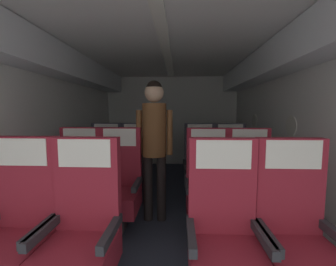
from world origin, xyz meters
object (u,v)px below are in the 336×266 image
Objects in this scene: seat_c_right_aisle at (231,167)px; seat_b_right_aisle at (250,189)px; seat_b_left_window at (78,186)px; seat_c_left_aisle at (136,166)px; seat_a_left_window at (18,230)px; seat_c_left_window at (105,166)px; seat_b_left_aisle at (119,187)px; seat_c_right_window at (200,167)px; seat_a_right_window at (224,238)px; flight_attendant at (154,135)px; seat_b_right_window at (208,189)px; seat_a_left_aisle at (82,234)px; seat_a_right_aisle at (296,238)px.

seat_b_right_aisle is at bearing -90.59° from seat_c_right_aisle.
seat_c_left_aisle is at bearing 62.84° from seat_b_left_window.
seat_c_right_aisle is (1.94, 1.88, 0.00)m from seat_a_left_window.
seat_c_left_window is (0.00, 1.89, 0.00)m from seat_a_left_window.
seat_b_left_aisle and seat_c_right_window have the same top height.
seat_c_right_window is (0.02, 1.91, 0.00)m from seat_a_right_window.
flight_attendant is at bearing 12.19° from seat_b_left_window.
seat_c_right_aisle is at bearing 32.47° from seat_b_left_aisle.
seat_b_left_aisle is 0.68× the size of flight_attendant.
seat_a_left_window is 1.06m from seat_b_left_aisle.
seat_b_right_window is at bearing -33.12° from seat_c_left_window.
seat_a_left_aisle is 1.00× the size of seat_c_left_window.
seat_a_right_aisle is at bearing -44.24° from seat_c_left_window.
seat_a_right_aisle is at bearing 0.07° from seat_a_left_window.
seat_b_left_aisle is 0.93m from seat_c_left_aisle.
seat_a_right_window is 2.14m from seat_c_left_aisle.
seat_b_left_window is at bearing 179.30° from seat_b_right_window.
seat_b_left_aisle is (-0.99, 0.97, 0.00)m from seat_a_right_window.
seat_a_left_aisle is 1.46m from seat_a_right_aisle.
flight_attendant reaches higher than seat_c_left_aisle.
seat_c_left_aisle is at bearing -0.94° from seat_c_left_window.
seat_a_right_aisle is 2.16m from seat_b_left_window.
seat_a_right_window is 1.91m from seat_c_right_window.
seat_a_right_window is at bearing -90.45° from seat_c_right_window.
seat_a_right_aisle is (1.46, 0.02, 0.00)m from seat_a_left_aisle.
seat_a_left_aisle is 2.40m from seat_c_right_aisle.
seat_c_right_window is at bearing 62.52° from seat_a_left_aisle.
seat_a_right_aisle is 1.04m from seat_b_right_window.
seat_b_left_window is at bearing -147.35° from seat_c_right_window.
flight_attendant is (0.39, 0.19, 0.57)m from seat_b_left_aisle.
seat_a_left_window is at bearing -135.87° from seat_c_right_aisle.
seat_c_left_window is at bearing 127.33° from seat_a_right_window.
seat_b_left_aisle is at bearing 135.57° from seat_a_right_window.
seat_b_left_window is (-0.48, 0.97, 0.00)m from seat_a_left_aisle.
seat_c_right_aisle is (0.46, 0.95, 0.00)m from seat_b_right_window.
seat_a_left_aisle is at bearing -75.97° from seat_c_left_window.
seat_a_left_window is at bearing -116.42° from seat_b_left_aisle.
flight_attendant is at bearing 52.79° from seat_a_left_window.
seat_b_left_aisle and seat_c_left_window have the same top height.
seat_c_right_window is at bearing 52.09° from seat_a_left_window.
seat_b_left_aisle is at bearing 179.18° from seat_b_right_aisle.
seat_a_right_window and seat_b_right_window have the same top height.
seat_c_left_aisle is (0.48, -0.01, 0.00)m from seat_c_left_window.
flight_attendant reaches higher than seat_a_right_aisle.
seat_a_right_window is 1.00× the size of seat_c_right_window.
seat_b_left_window is at bearing 90.03° from seat_a_left_window.
seat_c_right_aisle is at bearing 90.00° from seat_a_right_aisle.
seat_b_left_window and seat_b_right_window have the same top height.
seat_a_left_aisle is at bearing -63.72° from seat_b_left_window.
seat_b_right_window is 0.86m from flight_attendant.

